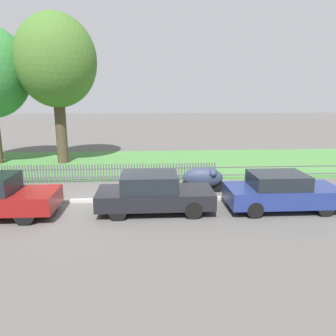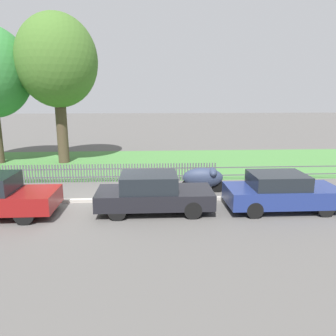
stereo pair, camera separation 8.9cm
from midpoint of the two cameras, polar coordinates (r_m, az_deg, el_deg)
The scene contains 8 objects.
ground_plane at distance 13.07m, azimuth -12.32°, elevation -5.92°, with size 120.00×120.00×0.00m, color #565451.
kerb_stone at distance 13.14m, azimuth -12.26°, elevation -5.53°, with size 43.64×0.20×0.12m, color #B2ADA3.
grass_strip at distance 20.13m, azimuth -9.11°, elevation 0.83°, with size 43.64×8.60×0.01m, color #477F3D.
park_fence at distance 15.88m, azimuth -10.69°, elevation -0.85°, with size 43.64×0.05×0.88m.
parked_car_navy_estate at distance 11.65m, azimuth -2.41°, elevation -4.33°, with size 4.09×1.75×1.39m.
parked_car_red_compact at distance 12.53m, azimuth 19.24°, elevation -3.89°, with size 4.00×1.76×1.36m.
covered_motorcycle at distance 14.03m, azimuth 6.44°, elevation -1.65°, with size 1.83×0.84×1.07m.
tree_mid_park at distance 20.80m, azimuth -18.62°, elevation 17.11°, with size 4.62×4.62×8.64m.
Camera 2 is at (2.13, -12.22, 4.13)m, focal length 35.00 mm.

